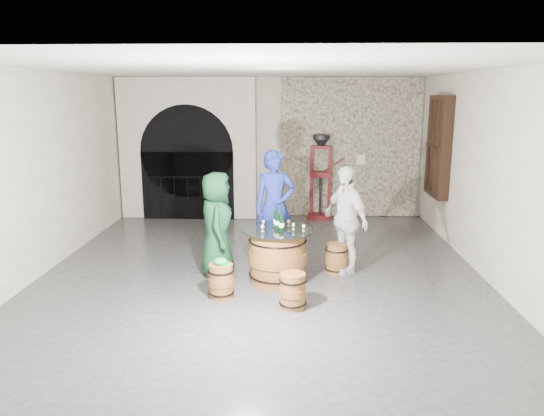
{
  "coord_description": "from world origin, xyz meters",
  "views": [
    {
      "loc": [
        0.47,
        -7.99,
        2.84
      ],
      "look_at": [
        0.16,
        0.01,
        1.05
      ],
      "focal_mm": 34.0,
      "sensor_mm": 36.0,
      "label": 1
    }
  ],
  "objects_px": {
    "barrel_stool_right": "(337,259)",
    "wine_bottle_right": "(276,219)",
    "person_blue": "(275,206)",
    "person_white": "(345,220)",
    "barrel_table": "(278,256)",
    "barrel_stool_far": "(275,247)",
    "person_green": "(217,224)",
    "wine_bottle_left": "(277,221)",
    "barrel_stool_near_right": "(293,291)",
    "wine_bottle_center": "(282,223)",
    "corking_press": "(321,171)",
    "side_barrel": "(276,214)",
    "barrel_stool_near_left": "(221,281)",
    "barrel_stool_left": "(217,260)"
  },
  "relations": [
    {
      "from": "barrel_stool_right",
      "to": "wine_bottle_right",
      "type": "xyz_separation_m",
      "value": [
        -0.96,
        -0.31,
        0.72
      ]
    },
    {
      "from": "person_blue",
      "to": "person_white",
      "type": "bearing_deg",
      "value": -35.74
    },
    {
      "from": "barrel_table",
      "to": "barrel_stool_far",
      "type": "xyz_separation_m",
      "value": [
        -0.08,
        1.02,
        -0.17
      ]
    },
    {
      "from": "person_green",
      "to": "wine_bottle_left",
      "type": "bearing_deg",
      "value": -114.03
    },
    {
      "from": "wine_bottle_right",
      "to": "barrel_table",
      "type": "bearing_deg",
      "value": -75.65
    },
    {
      "from": "barrel_stool_far",
      "to": "wine_bottle_left",
      "type": "height_order",
      "value": "wine_bottle_left"
    },
    {
      "from": "barrel_stool_near_right",
      "to": "wine_bottle_center",
      "type": "relative_size",
      "value": 1.51
    },
    {
      "from": "barrel_stool_far",
      "to": "corking_press",
      "type": "xyz_separation_m",
      "value": [
        0.94,
        3.09,
        0.88
      ]
    },
    {
      "from": "person_white",
      "to": "person_blue",
      "type": "bearing_deg",
      "value": -147.32
    },
    {
      "from": "barrel_stool_near_right",
      "to": "wine_bottle_left",
      "type": "bearing_deg",
      "value": 103.54
    },
    {
      "from": "barrel_stool_near_right",
      "to": "side_barrel",
      "type": "height_order",
      "value": "side_barrel"
    },
    {
      "from": "barrel_stool_near_left",
      "to": "barrel_stool_near_right",
      "type": "bearing_deg",
      "value": -18.38
    },
    {
      "from": "person_white",
      "to": "wine_bottle_left",
      "type": "relative_size",
      "value": 5.34
    },
    {
      "from": "barrel_table",
      "to": "wine_bottle_center",
      "type": "xyz_separation_m",
      "value": [
        0.06,
        -0.13,
        0.55
      ]
    },
    {
      "from": "side_barrel",
      "to": "barrel_stool_near_left",
      "type": "bearing_deg",
      "value": -99.5
    },
    {
      "from": "wine_bottle_left",
      "to": "side_barrel",
      "type": "bearing_deg",
      "value": 92.06
    },
    {
      "from": "barrel_stool_left",
      "to": "corking_press",
      "type": "relative_size",
      "value": 0.25
    },
    {
      "from": "barrel_table",
      "to": "person_white",
      "type": "relative_size",
      "value": 0.62
    },
    {
      "from": "person_blue",
      "to": "barrel_stool_left",
      "type": "bearing_deg",
      "value": -151.95
    },
    {
      "from": "person_green",
      "to": "wine_bottle_left",
      "type": "distance_m",
      "value": 1.01
    },
    {
      "from": "wine_bottle_right",
      "to": "barrel_stool_far",
      "type": "bearing_deg",
      "value": 93.37
    },
    {
      "from": "barrel_stool_left",
      "to": "barrel_stool_far",
      "type": "distance_m",
      "value": 1.16
    },
    {
      "from": "barrel_table",
      "to": "corking_press",
      "type": "xyz_separation_m",
      "value": [
        0.86,
        4.11,
        0.71
      ]
    },
    {
      "from": "barrel_stool_near_right",
      "to": "person_blue",
      "type": "distance_m",
      "value": 2.16
    },
    {
      "from": "barrel_stool_near_right",
      "to": "person_white",
      "type": "xyz_separation_m",
      "value": [
        0.83,
        1.47,
        0.63
      ]
    },
    {
      "from": "barrel_stool_near_left",
      "to": "person_green",
      "type": "distance_m",
      "value": 1.13
    },
    {
      "from": "wine_bottle_left",
      "to": "corking_press",
      "type": "xyz_separation_m",
      "value": [
        0.87,
        4.11,
        0.16
      ]
    },
    {
      "from": "person_green",
      "to": "barrel_stool_near_right",
      "type": "bearing_deg",
      "value": -144.64
    },
    {
      "from": "barrel_stool_left",
      "to": "barrel_stool_near_left",
      "type": "bearing_deg",
      "value": -78.09
    },
    {
      "from": "wine_bottle_center",
      "to": "barrel_stool_left",
      "type": "bearing_deg",
      "value": 158.08
    },
    {
      "from": "barrel_table",
      "to": "barrel_stool_near_right",
      "type": "distance_m",
      "value": 1.04
    },
    {
      "from": "barrel_table",
      "to": "person_green",
      "type": "xyz_separation_m",
      "value": [
        -0.97,
        0.28,
        0.42
      ]
    },
    {
      "from": "wine_bottle_left",
      "to": "barrel_stool_near_right",
      "type": "bearing_deg",
      "value": -76.46
    },
    {
      "from": "person_white",
      "to": "wine_bottle_left",
      "type": "bearing_deg",
      "value": -98.57
    },
    {
      "from": "barrel_table",
      "to": "wine_bottle_center",
      "type": "distance_m",
      "value": 0.57
    },
    {
      "from": "person_green",
      "to": "barrel_stool_far",
      "type": "bearing_deg",
      "value": -57.96
    },
    {
      "from": "corking_press",
      "to": "side_barrel",
      "type": "bearing_deg",
      "value": -132.5
    },
    {
      "from": "barrel_stool_right",
      "to": "barrel_stool_far",
      "type": "bearing_deg",
      "value": 149.26
    },
    {
      "from": "person_white",
      "to": "corking_press",
      "type": "distance_m",
      "value": 3.65
    },
    {
      "from": "barrel_table",
      "to": "barrel_stool_right",
      "type": "height_order",
      "value": "barrel_table"
    },
    {
      "from": "person_blue",
      "to": "barrel_table",
      "type": "bearing_deg",
      "value": -96.04
    },
    {
      "from": "barrel_stool_left",
      "to": "wine_bottle_right",
      "type": "xyz_separation_m",
      "value": [
        0.96,
        -0.18,
        0.72
      ]
    },
    {
      "from": "barrel_stool_near_left",
      "to": "barrel_stool_far",
      "type": "bearing_deg",
      "value": 67.35
    },
    {
      "from": "barrel_table",
      "to": "wine_bottle_right",
      "type": "xyz_separation_m",
      "value": [
        -0.03,
        0.11,
        0.55
      ]
    },
    {
      "from": "barrel_stool_near_left",
      "to": "side_barrel",
      "type": "bearing_deg",
      "value": 80.5
    },
    {
      "from": "barrel_stool_near_left",
      "to": "person_green",
      "type": "bearing_deg",
      "value": 101.04
    },
    {
      "from": "barrel_stool_right",
      "to": "person_blue",
      "type": "height_order",
      "value": "person_blue"
    },
    {
      "from": "barrel_stool_near_right",
      "to": "person_green",
      "type": "bearing_deg",
      "value": 133.11
    },
    {
      "from": "wine_bottle_center",
      "to": "wine_bottle_right",
      "type": "distance_m",
      "value": 0.26
    },
    {
      "from": "barrel_stool_left",
      "to": "barrel_stool_near_right",
      "type": "bearing_deg",
      "value": -46.62
    }
  ]
}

